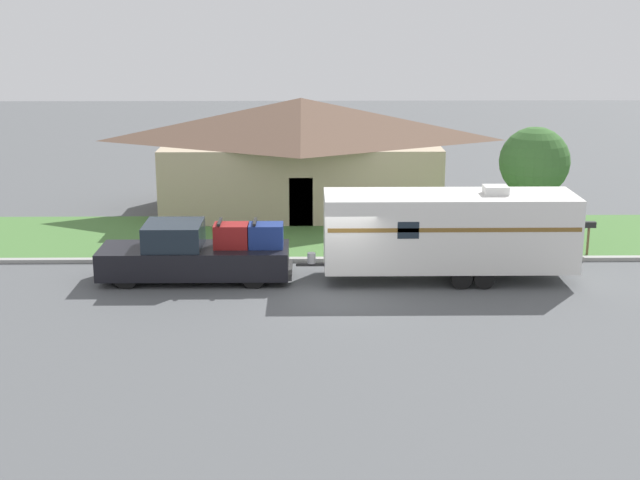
% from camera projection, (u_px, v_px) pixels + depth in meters
% --- Properties ---
extents(ground_plane, '(120.00, 120.00, 0.00)m').
position_uv_depth(ground_plane, '(338.00, 293.00, 28.98)').
color(ground_plane, '#515456').
extents(curb_strip, '(80.00, 0.30, 0.14)m').
position_uv_depth(curb_strip, '(334.00, 260.00, 32.58)').
color(curb_strip, '#999993').
rests_on(curb_strip, ground_plane).
extents(lawn_strip, '(80.00, 7.00, 0.03)m').
position_uv_depth(lawn_strip, '(332.00, 236.00, 36.12)').
color(lawn_strip, '#477538').
rests_on(lawn_strip, ground_plane).
extents(house_across_street, '(13.04, 6.84, 5.10)m').
position_uv_depth(house_across_street, '(301.00, 153.00, 40.07)').
color(house_across_street, tan).
rests_on(house_across_street, ground_plane).
extents(pickup_truck, '(6.50, 2.10, 2.08)m').
position_uv_depth(pickup_truck, '(196.00, 254.00, 30.16)').
color(pickup_truck, black).
rests_on(pickup_truck, ground_plane).
extents(travel_trailer, '(9.40, 2.47, 3.25)m').
position_uv_depth(travel_trailer, '(449.00, 230.00, 30.07)').
color(travel_trailer, black).
rests_on(travel_trailer, ground_plane).
extents(mailbox, '(0.48, 0.20, 1.30)m').
position_uv_depth(mailbox, '(589.00, 230.00, 33.13)').
color(mailbox, brown).
rests_on(mailbox, ground_plane).
extents(tree_in_yard, '(2.73, 2.73, 4.56)m').
position_uv_depth(tree_in_yard, '(534.00, 162.00, 34.51)').
color(tree_in_yard, brown).
rests_on(tree_in_yard, ground_plane).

